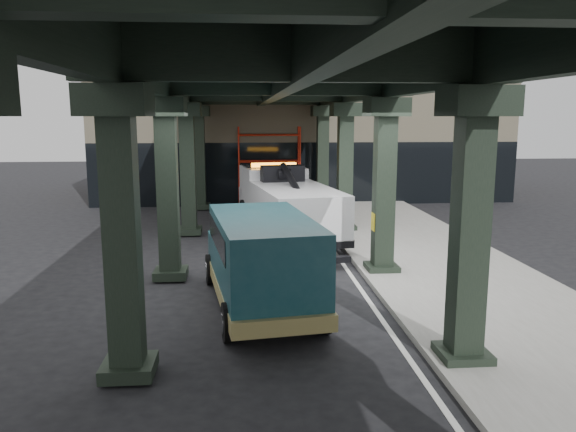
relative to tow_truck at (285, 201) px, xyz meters
name	(u,v)px	position (x,y,z in m)	size (l,w,h in m)	color
ground	(299,299)	(-0.22, -7.47, -1.36)	(90.00, 90.00, 0.00)	black
sidewalk	(445,270)	(4.28, -5.47, -1.29)	(5.00, 40.00, 0.15)	gray
lane_stripe	(351,275)	(1.48, -5.47, -1.35)	(0.12, 38.00, 0.01)	silver
viaduct	(277,80)	(-0.62, -5.47, 4.10)	(7.40, 32.00, 6.40)	black
building	(298,125)	(1.78, 12.53, 2.64)	(22.00, 10.00, 8.00)	#C6B793
scaffolding	(269,165)	(-0.22, 7.17, 0.75)	(3.08, 0.88, 4.00)	#B01F0E
tow_truck	(285,201)	(0.00, 0.00, 0.00)	(3.60, 8.74, 2.79)	black
towed_van	(261,259)	(-1.18, -8.14, -0.14)	(2.87, 5.81, 2.26)	#133C45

